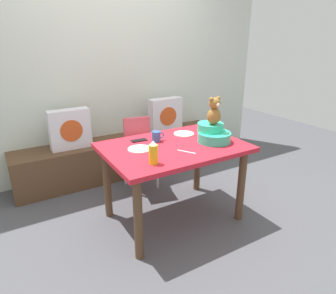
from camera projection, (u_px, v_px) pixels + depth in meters
ground_plane at (173, 217)px, 2.86m from camera, size 8.00×8.00×0.00m
back_wall at (111, 66)px, 3.58m from camera, size 4.40×0.10×2.60m
window_bench at (124, 155)px, 3.73m from camera, size 2.60×0.44×0.46m
pillow_floral_left at (70, 129)px, 3.26m from camera, size 0.44×0.15×0.44m
pillow_floral_right at (165, 115)px, 3.84m from camera, size 0.44×0.15×0.44m
dining_table at (174, 157)px, 2.64m from camera, size 1.23×0.86×0.74m
highchair at (140, 144)px, 3.29m from camera, size 0.39×0.50×0.79m
infant_seat_teal at (213, 134)px, 2.68m from camera, size 0.30×0.33×0.16m
teddy_bear at (214, 111)px, 2.61m from camera, size 0.13×0.12×0.25m
ketchup_bottle at (153, 153)px, 2.19m from camera, size 0.07×0.07×0.18m
coffee_mug at (156, 136)px, 2.68m from camera, size 0.12×0.08×0.09m
dinner_plate_near at (140, 149)px, 2.49m from camera, size 0.20×0.20×0.01m
dinner_plate_far at (184, 134)px, 2.89m from camera, size 0.20×0.20×0.01m
cell_phone at (139, 140)px, 2.71m from camera, size 0.15×0.08×0.01m
table_fork at (187, 152)px, 2.44m from camera, size 0.10×0.16×0.01m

